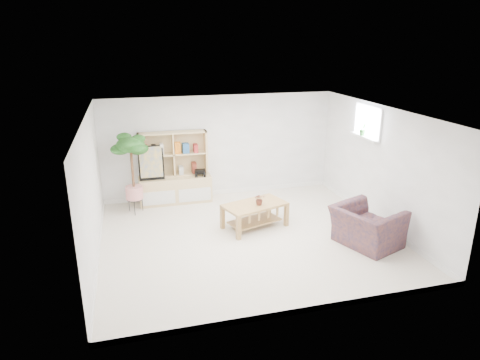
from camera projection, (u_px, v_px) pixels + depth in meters
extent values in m
cube|color=beige|center=(248.00, 237.00, 8.22)|extent=(5.50, 5.00, 0.01)
cube|color=white|center=(249.00, 113.00, 7.46)|extent=(5.50, 5.00, 0.01)
cube|color=silver|center=(220.00, 146.00, 10.13)|extent=(5.50, 0.01, 2.40)
cube|color=silver|center=(302.00, 236.00, 5.54)|extent=(5.50, 0.01, 2.40)
cube|color=silver|center=(91.00, 191.00, 7.16)|extent=(0.01, 5.00, 2.40)
cube|color=silver|center=(381.00, 167.00, 8.51)|extent=(0.01, 5.00, 2.40)
cube|color=white|center=(364.00, 137.00, 8.88)|extent=(0.14, 1.00, 0.04)
imported|color=#1A5317|center=(260.00, 199.00, 8.41)|extent=(0.23, 0.20, 0.24)
imported|color=#151E3F|center=(367.00, 224.00, 7.79)|extent=(1.31, 1.39, 0.83)
imported|color=#0E4D13|center=(363.00, 129.00, 8.91)|extent=(0.15, 0.13, 0.26)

